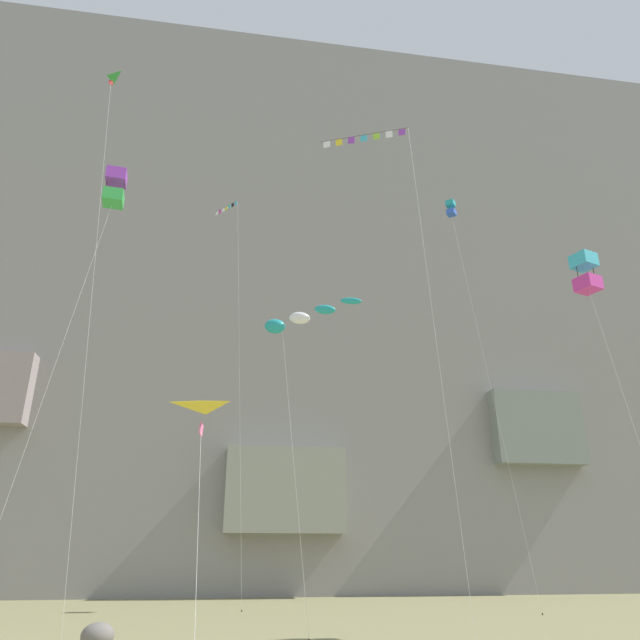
{
  "coord_description": "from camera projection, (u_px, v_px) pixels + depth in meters",
  "views": [
    {
      "loc": [
        -5.37,
        -9.04,
        3.36
      ],
      "look_at": [
        -0.79,
        19.89,
        15.13
      ],
      "focal_mm": 32.87,
      "sensor_mm": 36.0,
      "label": 1
    }
  ],
  "objects": [
    {
      "name": "kite_box_mid_left",
      "position": [
        586.0,
        273.0,
        32.35
      ],
      "size": [
        2.38,
        5.77,
        18.96
      ],
      "color": "#38B2D1",
      "rests_on": "ground"
    },
    {
      "name": "kite_delta_far_right",
      "position": [
        204.0,
        431.0,
        21.89
      ],
      "size": [
        1.82,
        7.12,
        7.92
      ],
      "color": "yellow",
      "rests_on": "ground"
    },
    {
      "name": "kite_banner_upper_mid",
      "position": [
        229.0,
        250.0,
        50.18
      ],
      "size": [
        3.86,
        5.26,
        32.41
      ],
      "color": "black",
      "rests_on": "ground"
    },
    {
      "name": "kite_delta_upper_left",
      "position": [
        104.0,
        112.0,
        35.57
      ],
      "size": [
        3.69,
        4.53,
        31.3
      ],
      "color": "green",
      "rests_on": "ground"
    },
    {
      "name": "kite_box_high_right",
      "position": [
        451.0,
        210.0,
        49.94
      ],
      "size": [
        2.06,
        4.53,
        31.58
      ],
      "color": "teal",
      "rests_on": "ground"
    },
    {
      "name": "kite_box_far_left",
      "position": [
        115.0,
        188.0,
        29.4
      ],
      "size": [
        3.11,
        2.27,
        21.47
      ],
      "color": "purple",
      "rests_on": "ground"
    },
    {
      "name": "kite_banner_upper_right",
      "position": [
        372.0,
        162.0,
        31.94
      ],
      "size": [
        4.62,
        5.44,
        25.4
      ],
      "color": "black",
      "rests_on": "ground"
    },
    {
      "name": "cliff_face",
      "position": [
        277.0,
        315.0,
        74.06
      ],
      "size": [
        180.0,
        30.15,
        63.3
      ],
      "color": "gray",
      "rests_on": "ground"
    },
    {
      "name": "kite_windsock_low_right",
      "position": [
        297.0,
        319.0,
        30.79
      ],
      "size": [
        5.09,
        3.16,
        15.78
      ],
      "color": "teal",
      "rests_on": "ground"
    },
    {
      "name": "boulder_foreground_right",
      "position": [
        98.0,
        636.0,
        22.52
      ],
      "size": [
        1.31,
        1.27,
        0.95
      ],
      "color": "slate",
      "rests_on": "ground"
    }
  ]
}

